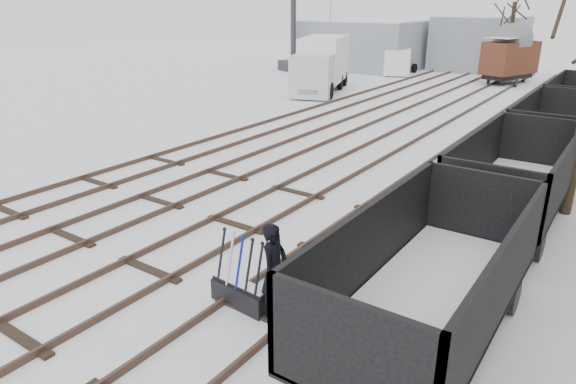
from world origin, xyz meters
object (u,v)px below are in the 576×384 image
at_px(freight_wagon_a, 427,298).
at_px(box_van_wagon, 510,57).
at_px(ground_frame, 241,292).
at_px(panel_van, 398,61).
at_px(lorry, 321,64).
at_px(worker, 274,271).
at_px(crane, 295,40).

bearing_deg(freight_wagon_a, box_van_wagon, 100.50).
relative_size(ground_frame, panel_van, 0.30).
bearing_deg(box_van_wagon, ground_frame, -65.41).
xyz_separation_m(box_van_wagon, lorry, (-9.37, -10.67, -0.12)).
relative_size(freight_wagon_a, lorry, 0.74).
bearing_deg(ground_frame, box_van_wagon, 98.88).
bearing_deg(panel_van, box_van_wagon, -24.89).
xyz_separation_m(lorry, panel_van, (0.65, 11.07, -0.72)).
bearing_deg(worker, box_van_wagon, -1.52).
distance_m(ground_frame, crane, 36.72).
bearing_deg(freight_wagon_a, lorry, 125.15).
bearing_deg(freight_wagon_a, worker, -163.94).
xyz_separation_m(worker, freight_wagon_a, (2.67, 0.77, -0.03)).
distance_m(ground_frame, lorry, 25.75).
distance_m(ground_frame, worker, 1.01).
xyz_separation_m(box_van_wagon, panel_van, (-8.72, 0.40, -0.84)).
height_order(worker, crane, crane).
xyz_separation_m(ground_frame, worker, (0.75, 0.10, 0.67)).
bearing_deg(box_van_wagon, panel_van, -162.50).
xyz_separation_m(worker, lorry, (-12.74, 22.64, 0.83)).
height_order(panel_van, crane, crane).
distance_m(worker, box_van_wagon, 33.49).
xyz_separation_m(ground_frame, crane, (-19.58, 30.98, 2.25)).
relative_size(ground_frame, worker, 0.78).
bearing_deg(worker, ground_frame, 90.32).
bearing_deg(crane, lorry, -29.04).
height_order(lorry, crane, crane).
bearing_deg(lorry, ground_frame, -81.65).
xyz_separation_m(panel_van, crane, (-8.25, -2.83, 1.47)).
bearing_deg(ground_frame, lorry, 122.19).
height_order(worker, freight_wagon_a, freight_wagon_a).
bearing_deg(panel_van, crane, 176.67).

